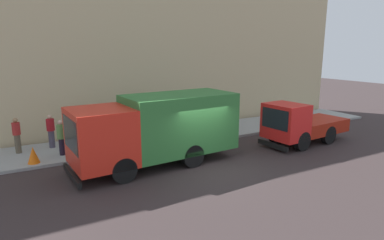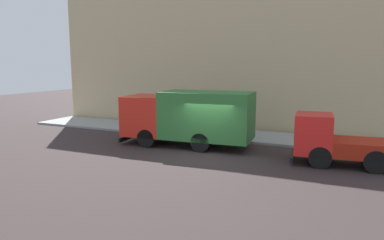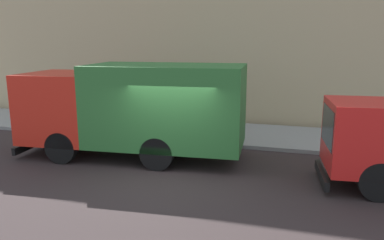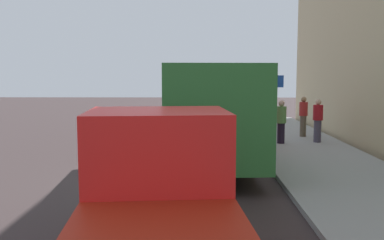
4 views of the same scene
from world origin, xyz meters
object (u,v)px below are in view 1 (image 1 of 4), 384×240
at_px(small_flatbed_truck, 300,124).
at_px(pedestrian_third, 61,137).
at_px(large_utility_truck, 158,127).
at_px(street_sign_post, 135,118).
at_px(pedestrian_walking, 51,130).
at_px(traffic_cone_orange, 33,155).
at_px(pedestrian_standing, 17,135).

relative_size(small_flatbed_truck, pedestrian_third, 3.17).
height_order(large_utility_truck, street_sign_post, large_utility_truck).
bearing_deg(pedestrian_walking, small_flatbed_truck, -97.12).
relative_size(small_flatbed_truck, street_sign_post, 1.96).
xyz_separation_m(large_utility_truck, small_flatbed_truck, (-0.67, -7.71, -0.61)).
bearing_deg(large_utility_truck, street_sign_post, 3.54).
height_order(small_flatbed_truck, street_sign_post, street_sign_post).
bearing_deg(traffic_cone_orange, street_sign_post, -92.56).
distance_m(small_flatbed_truck, pedestrian_walking, 12.64).
relative_size(large_utility_truck, pedestrian_walking, 4.38).
relative_size(large_utility_truck, street_sign_post, 2.75).
distance_m(large_utility_truck, pedestrian_walking, 5.90).
bearing_deg(street_sign_post, pedestrian_standing, 67.70).
bearing_deg(pedestrian_standing, pedestrian_walking, 136.44).
bearing_deg(pedestrian_walking, street_sign_post, -105.95).
bearing_deg(street_sign_post, pedestrian_walking, 57.51).
relative_size(large_utility_truck, traffic_cone_orange, 10.24).
relative_size(pedestrian_walking, pedestrian_standing, 0.99).
height_order(large_utility_truck, pedestrian_standing, large_utility_truck).
height_order(large_utility_truck, traffic_cone_orange, large_utility_truck).
bearing_deg(traffic_cone_orange, pedestrian_standing, 16.32).
relative_size(traffic_cone_orange, street_sign_post, 0.27).
height_order(small_flatbed_truck, pedestrian_standing, small_flatbed_truck).
height_order(pedestrian_walking, traffic_cone_orange, pedestrian_walking).
distance_m(pedestrian_standing, traffic_cone_orange, 2.03).
bearing_deg(traffic_cone_orange, pedestrian_walking, -24.28).
bearing_deg(small_flatbed_truck, street_sign_post, 65.27).
xyz_separation_m(large_utility_truck, traffic_cone_orange, (2.34, 4.81, -1.18)).
xyz_separation_m(traffic_cone_orange, street_sign_post, (-0.20, -4.51, 1.21)).
height_order(pedestrian_standing, street_sign_post, street_sign_post).
xyz_separation_m(pedestrian_standing, traffic_cone_orange, (-1.87, -0.55, -0.54)).
distance_m(pedestrian_third, traffic_cone_orange, 1.47).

